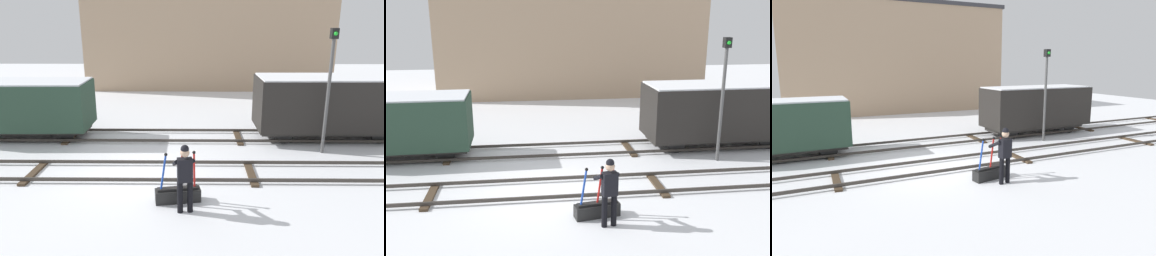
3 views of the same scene
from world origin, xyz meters
TOP-DOWN VIEW (x-y plane):
  - ground_plane at (0.00, 0.00)m, footprint 60.00×60.00m
  - track_main_line at (0.00, 0.00)m, footprint 44.00×1.94m
  - track_siding_near at (0.00, 3.74)m, footprint 44.00×1.94m
  - switch_lever_frame at (1.25, -1.84)m, footprint 1.28×0.57m
  - rail_worker at (1.46, -2.39)m, footprint 0.62×0.73m
  - signal_post at (6.48, 2.04)m, footprint 0.24×0.32m
  - apartment_building at (2.60, 16.73)m, footprint 17.31×5.55m
  - freight_car_mid_siding at (-5.25, 3.74)m, footprint 5.18×2.28m
  - freight_car_back_track at (7.20, 3.74)m, footprint 5.96×2.32m

SIDE VIEW (x-z plane):
  - ground_plane at x=0.00m, z-range 0.00..0.00m
  - track_main_line at x=0.00m, z-range 0.02..0.20m
  - track_siding_near at x=0.00m, z-range 0.02..0.20m
  - switch_lever_frame at x=1.25m, z-range -0.48..0.97m
  - rail_worker at x=1.46m, z-range 0.13..1.98m
  - freight_car_mid_siding at x=-5.25m, z-range 0.18..2.60m
  - freight_car_back_track at x=7.20m, z-range 0.18..2.80m
  - signal_post at x=6.48m, z-range 0.46..4.99m
  - apartment_building at x=2.60m, z-range 0.01..8.66m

